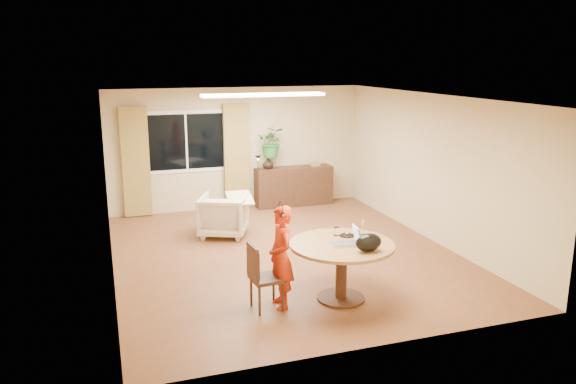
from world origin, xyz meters
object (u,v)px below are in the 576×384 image
object	(u,v)px
armchair	(224,215)
sideboard	(294,186)
dining_chair	(267,276)
child	(281,257)
dining_table	(342,255)

from	to	relation	value
armchair	sideboard	distance (m)	2.56
dining_chair	armchair	bearing A→B (deg)	83.05
dining_chair	child	xyz separation A→B (m)	(0.20, 0.02, 0.23)
dining_table	sideboard	bearing A→B (deg)	78.19
sideboard	child	bearing A→B (deg)	-110.93
child	armchair	world-z (taller)	child
dining_table	armchair	xyz separation A→B (m)	(-0.91, 3.28, -0.25)
dining_chair	sideboard	bearing A→B (deg)	62.48
dining_chair	child	world-z (taller)	child
dining_table	child	bearing A→B (deg)	176.16
child	armchair	bearing A→B (deg)	-179.48
dining_table	dining_chair	bearing A→B (deg)	178.21
dining_chair	armchair	xyz separation A→B (m)	(0.13, 3.25, -0.07)
dining_table	child	xyz separation A→B (m)	(-0.84, 0.06, 0.05)
child	sideboard	size ratio (longest dim) A/B	0.79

